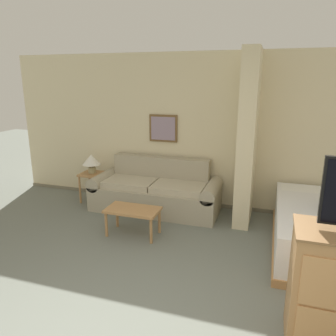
% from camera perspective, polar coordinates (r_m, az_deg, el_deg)
% --- Properties ---
extents(wall_back, '(7.51, 0.16, 2.60)m').
position_cam_1_polar(wall_back, '(5.57, 7.92, 6.09)').
color(wall_back, beige).
rests_on(wall_back, ground_plane).
extents(wall_partition_pillar, '(0.24, 0.81, 2.60)m').
position_cam_1_polar(wall_partition_pillar, '(5.05, 13.67, 4.91)').
color(wall_partition_pillar, beige).
rests_on(wall_partition_pillar, ground_plane).
extents(couch, '(2.16, 0.84, 0.86)m').
position_cam_1_polar(couch, '(5.58, -2.11, -4.17)').
color(couch, tan).
rests_on(couch, ground_plane).
extents(coffee_table, '(0.76, 0.42, 0.40)m').
position_cam_1_polar(coffee_table, '(4.70, -6.15, -7.64)').
color(coffee_table, '#B27F4C').
rests_on(coffee_table, ground_plane).
extents(side_table, '(0.40, 0.40, 0.53)m').
position_cam_1_polar(side_table, '(6.07, -13.00, -1.76)').
color(side_table, '#B27F4C').
rests_on(side_table, ground_plane).
extents(table_lamp, '(0.32, 0.32, 0.34)m').
position_cam_1_polar(table_lamp, '(5.98, -13.19, 1.30)').
color(table_lamp, tan).
rests_on(table_lamp, side_table).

